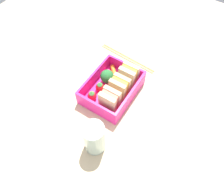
% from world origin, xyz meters
% --- Properties ---
extents(ground_plane, '(1.20, 1.20, 0.02)m').
position_xyz_m(ground_plane, '(0.00, 0.00, -0.01)').
color(ground_plane, beige).
extents(bento_tray, '(0.16, 0.12, 0.01)m').
position_xyz_m(bento_tray, '(0.00, 0.00, 0.01)').
color(bento_tray, '#F0228F').
rests_on(bento_tray, ground_plane).
extents(bento_rim, '(0.16, 0.12, 0.04)m').
position_xyz_m(bento_rim, '(0.00, 0.00, 0.03)').
color(bento_rim, '#F0228F').
rests_on(bento_rim, bento_tray).
extents(sandwich_left, '(0.04, 0.05, 0.06)m').
position_xyz_m(sandwich_left, '(-0.05, 0.02, 0.04)').
color(sandwich_left, beige).
rests_on(sandwich_left, bento_tray).
extents(sandwich_center_left, '(0.04, 0.05, 0.06)m').
position_xyz_m(sandwich_center_left, '(0.00, 0.02, 0.04)').
color(sandwich_center_left, '#DFBE7F').
rests_on(sandwich_center_left, bento_tray).
extents(sandwich_center, '(0.04, 0.05, 0.06)m').
position_xyz_m(sandwich_center, '(0.05, 0.02, 0.04)').
color(sandwich_center, '#E3B98B').
rests_on(sandwich_center, bento_tray).
extents(carrot_stick_far_left, '(0.04, 0.04, 0.01)m').
position_xyz_m(carrot_stick_far_left, '(-0.05, -0.03, 0.02)').
color(carrot_stick_far_left, orange).
rests_on(carrot_stick_far_left, bento_tray).
extents(broccoli_floret, '(0.04, 0.04, 0.05)m').
position_xyz_m(broccoli_floret, '(-0.02, -0.03, 0.04)').
color(broccoli_floret, '#95BF6C').
rests_on(broccoli_floret, bento_tray).
extents(strawberry_left, '(0.02, 0.02, 0.03)m').
position_xyz_m(strawberry_left, '(0.02, -0.03, 0.03)').
color(strawberry_left, red).
rests_on(strawberry_left, bento_tray).
extents(strawberry_far_left, '(0.02, 0.02, 0.03)m').
position_xyz_m(strawberry_far_left, '(0.05, -0.03, 0.03)').
color(strawberry_far_left, red).
rests_on(strawberry_far_left, bento_tray).
extents(chopstick_pair, '(0.03, 0.19, 0.01)m').
position_xyz_m(chopstick_pair, '(-0.14, -0.03, 0.00)').
color(chopstick_pair, tan).
rests_on(chopstick_pair, ground_plane).
extents(drinking_glass, '(0.05, 0.05, 0.09)m').
position_xyz_m(drinking_glass, '(0.15, 0.05, 0.05)').
color(drinking_glass, silver).
rests_on(drinking_glass, ground_plane).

